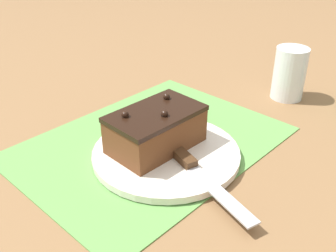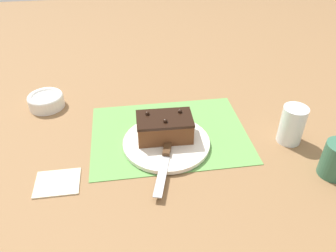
% 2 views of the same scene
% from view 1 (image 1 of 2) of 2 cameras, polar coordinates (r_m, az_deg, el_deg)
% --- Properties ---
extents(ground_plane, '(3.00, 3.00, 0.00)m').
position_cam_1_polar(ground_plane, '(0.71, -2.42, -2.52)').
color(ground_plane, olive).
extents(placemat_woven, '(0.46, 0.34, 0.00)m').
position_cam_1_polar(placemat_woven, '(0.71, -2.42, -2.38)').
color(placemat_woven, '#609E4C').
rests_on(placemat_woven, ground_plane).
extents(cake_plate, '(0.25, 0.25, 0.01)m').
position_cam_1_polar(cake_plate, '(0.66, -0.27, -3.98)').
color(cake_plate, white).
rests_on(cake_plate, placemat_woven).
extents(chocolate_cake, '(0.16, 0.10, 0.08)m').
position_cam_1_polar(chocolate_cake, '(0.65, -1.79, -0.43)').
color(chocolate_cake, brown).
rests_on(chocolate_cake, cake_plate).
extents(serving_knife, '(0.08, 0.21, 0.01)m').
position_cam_1_polar(serving_knife, '(0.61, 3.70, -6.03)').
color(serving_knife, '#472D19').
rests_on(serving_knife, cake_plate).
extents(drinking_glass, '(0.07, 0.07, 0.11)m').
position_cam_1_polar(drinking_glass, '(0.89, 17.21, 7.30)').
color(drinking_glass, white).
rests_on(drinking_glass, ground_plane).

